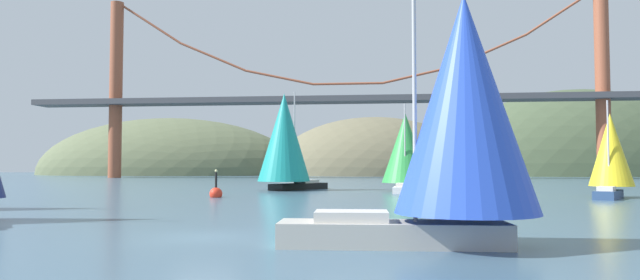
{
  "coord_description": "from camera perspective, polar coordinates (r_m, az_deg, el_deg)",
  "views": [
    {
      "loc": [
        6.7,
        -20.56,
        2.75
      ],
      "look_at": [
        0.0,
        41.0,
        5.6
      ],
      "focal_mm": 30.86,
      "sensor_mm": 36.0,
      "label": 1
    }
  ],
  "objects": [
    {
      "name": "headland_right",
      "position": [
        164.46,
        25.17,
        -3.34
      ],
      "size": [
        74.2,
        44.0,
        46.64
      ],
      "primitive_type": "ellipsoid",
      "color": "#425138",
      "rests_on": "ground_plane"
    },
    {
      "name": "sailboat_blue_spinnaker",
      "position": [
        19.29,
        14.24,
        2.8
      ],
      "size": [
        8.9,
        5.04,
        9.85
      ],
      "color": "#B7B2A8",
      "rests_on": "ground_plane"
    },
    {
      "name": "sailboat_green_sail",
      "position": [
        58.77,
        8.86,
        -1.02
      ],
      "size": [
        5.51,
        8.51,
        9.13
      ],
      "color": "white",
      "rests_on": "ground_plane"
    },
    {
      "name": "headland_center",
      "position": [
        155.6,
        5.6,
        -3.63
      ],
      "size": [
        58.24,
        44.0,
        32.6
      ],
      "primitive_type": "ellipsoid",
      "color": "#6B664C",
      "rests_on": "ground_plane"
    },
    {
      "name": "suspension_bridge",
      "position": [
        116.74,
        2.88,
        4.83
      ],
      "size": [
        138.94,
        6.0,
        39.34
      ],
      "color": "brown",
      "rests_on": "ground_plane"
    },
    {
      "name": "sailboat_teal_sail",
      "position": [
        60.52,
        -3.68,
        0.09
      ],
      "size": [
        8.31,
        10.11,
        11.03
      ],
      "color": "black",
      "rests_on": "ground_plane"
    },
    {
      "name": "channel_buoy",
      "position": [
        48.11,
        -10.74,
        -5.43
      ],
      "size": [
        1.1,
        1.1,
        2.64
      ],
      "color": "red",
      "rests_on": "ground_plane"
    },
    {
      "name": "sailboat_yellow_sail",
      "position": [
        52.83,
        27.9,
        -1.2
      ],
      "size": [
        5.38,
        6.82,
        8.19
      ],
      "color": "navy",
      "rests_on": "ground_plane"
    },
    {
      "name": "ground_plane",
      "position": [
        21.8,
        -11.92,
        -9.83
      ],
      "size": [
        360.0,
        360.0,
        0.0
      ],
      "primitive_type": "plane",
      "color": "#426075"
    },
    {
      "name": "headland_left",
      "position": [
        167.38,
        -15.45,
        -3.48
      ],
      "size": [
        78.84,
        44.0,
        33.1
      ],
      "primitive_type": "ellipsoid",
      "color": "#5B6647",
      "rests_on": "ground_plane"
    }
  ]
}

